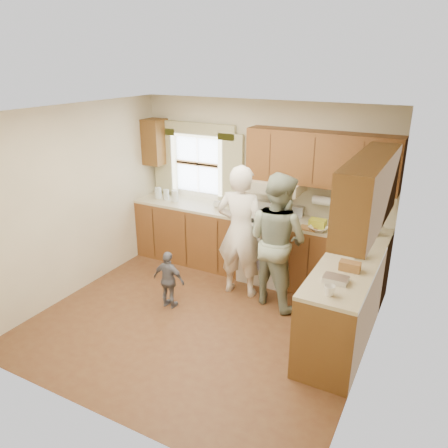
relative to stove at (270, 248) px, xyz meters
The scene contains 6 objects.
room 1.66m from the stove, 101.81° to the right, with size 3.80×3.80×3.80m.
kitchen_fixtures 0.60m from the stove, 48.89° to the right, with size 3.80×2.25×2.15m.
stove is the anchor object (origin of this frame).
woman_left 0.75m from the stove, 108.34° to the right, with size 0.65×0.43×1.79m, color white.
woman_right 0.78m from the stove, 61.03° to the right, with size 0.85×0.66×1.75m, color #263D32.
child 1.58m from the stove, 121.48° to the right, with size 0.45×0.19×0.77m, color slate.
Camera 1 is at (2.40, -3.94, 3.01)m, focal length 35.00 mm.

